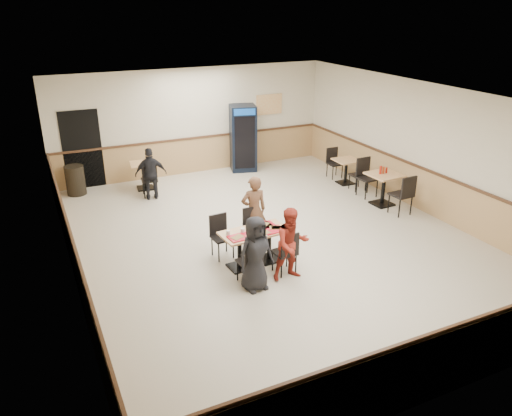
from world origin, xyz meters
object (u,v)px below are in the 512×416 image
diner_woman_right (292,244)px  pepsi_cooler (243,138)px  main_table (255,242)px  back_table (144,172)px  trash_bin (75,180)px  diner_man_opposite (254,211)px  side_table_near (384,184)px  lone_diner (151,174)px  diner_woman_left (255,254)px  side_table_far (346,168)px

diner_woman_right → pepsi_cooler: (1.79, 6.17, 0.28)m
main_table → back_table: back_table is taller
diner_woman_right → trash_bin: 6.83m
diner_man_opposite → back_table: diner_man_opposite is taller
side_table_near → trash_bin: size_ratio=1.04×
main_table → lone_diner: lone_diner is taller
diner_man_opposite → back_table: bearing=-67.6°
main_table → back_table: size_ratio=1.78×
diner_man_opposite → trash_bin: diner_man_opposite is taller
diner_woman_left → diner_woman_right: 0.74m
main_table → trash_bin: bearing=112.2°
diner_woman_left → diner_man_opposite: diner_man_opposite is taller
back_table → trash_bin: trash_bin is taller
side_table_far → trash_bin: (-6.84, 2.30, -0.07)m
diner_man_opposite → back_table: size_ratio=1.97×
diner_man_opposite → lone_diner: diner_man_opposite is taller
lone_diner → main_table: bearing=112.1°
lone_diner → pepsi_cooler: 3.31m
lone_diner → side_table_near: size_ratio=1.67×
diner_woman_left → side_table_near: 5.02m
main_table → diner_woman_left: diner_woman_left is taller
diner_man_opposite → trash_bin: bearing=-51.2°
side_table_far → trash_bin: 7.21m
diner_woman_left → diner_woman_right: size_ratio=1.00×
side_table_near → back_table: 6.22m
side_table_near → lone_diner: bearing=150.8°
side_table_near → main_table: bearing=-161.5°
diner_woman_left → lone_diner: diner_woman_left is taller
back_table → lone_diner: bearing=-90.0°
diner_woman_left → pepsi_cooler: bearing=60.6°
back_table → side_table_far: bearing=-20.8°
main_table → trash_bin: (-2.62, 5.37, -0.07)m
main_table → side_table_far: size_ratio=1.94×
diner_man_opposite → trash_bin: size_ratio=1.91×
pepsi_cooler → diner_man_opposite: bearing=-96.3°
main_table → diner_man_opposite: size_ratio=0.90×
lone_diner → side_table_near: 5.79m
lone_diner → trash_bin: bearing=-24.1°
main_table → side_table_far: (4.21, 3.07, -0.00)m
main_table → pepsi_cooler: (2.16, 5.41, 0.50)m
diner_woman_right → diner_man_opposite: 1.57m
side_table_far → trash_bin: trash_bin is taller
diner_woman_right → diner_man_opposite: bearing=92.9°
trash_bin → diner_woman_right: bearing=-64.0°
diner_woman_left → trash_bin: size_ratio=1.77×
main_table → diner_man_opposite: diner_man_opposite is taller
diner_woman_left → side_table_far: 6.00m
lone_diner → side_table_near: bearing=160.8°
diner_man_opposite → side_table_near: (3.79, 0.58, -0.20)m
diner_woman_right → side_table_near: size_ratio=1.71×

